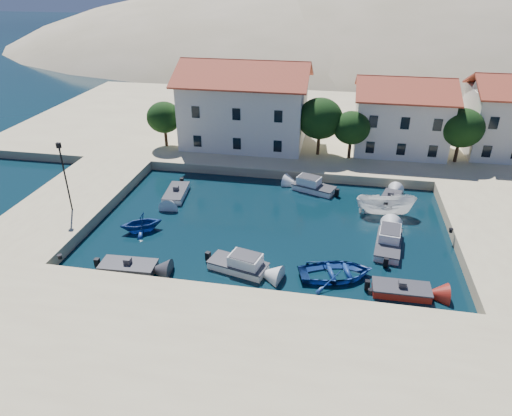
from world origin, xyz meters
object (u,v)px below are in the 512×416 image
at_px(building_left, 245,102).
at_px(boat_east, 384,214).
at_px(rowboat_south, 336,277).
at_px(lamppost, 64,171).
at_px(cabin_cruiser_south, 238,264).
at_px(building_right, 512,114).
at_px(cabin_cruiser_east, 388,243).
at_px(building_mid, 401,114).

distance_m(building_left, boat_east, 21.95).
bearing_deg(rowboat_south, building_left, 9.53).
bearing_deg(lamppost, rowboat_south, -10.66).
bearing_deg(cabin_cruiser_south, building_right, 60.64).
height_order(building_left, rowboat_south, building_left).
bearing_deg(lamppost, cabin_cruiser_south, -16.49).
xyz_separation_m(lamppost, boat_east, (27.35, 6.03, -4.75)).
bearing_deg(building_right, cabin_cruiser_east, -123.24).
bearing_deg(lamppost, cabin_cruiser_east, 0.58).
bearing_deg(lamppost, boat_east, 12.43).
bearing_deg(boat_east, cabin_cruiser_south, 129.64).
distance_m(lamppost, cabin_cruiser_east, 27.60).
distance_m(lamppost, cabin_cruiser_south, 17.29).
xyz_separation_m(cabin_cruiser_south, cabin_cruiser_east, (11.20, 5.03, 0.00)).
distance_m(building_right, cabin_cruiser_south, 37.25).
bearing_deg(building_left, cabin_cruiser_south, -79.56).
distance_m(building_right, cabin_cruiser_east, 26.45).
bearing_deg(rowboat_south, boat_east, -37.72).
height_order(building_left, cabin_cruiser_south, building_left).
bearing_deg(cabin_cruiser_east, building_left, 46.45).
bearing_deg(cabin_cruiser_south, boat_east, 57.88).
bearing_deg(building_left, boat_east, -41.38).
height_order(building_mid, rowboat_south, building_mid).
relative_size(lamppost, cabin_cruiser_east, 1.25).
relative_size(cabin_cruiser_south, boat_east, 0.89).
xyz_separation_m(building_right, cabin_cruiser_east, (-14.23, -21.72, -5.00)).
distance_m(building_left, building_mid, 18.04).
distance_m(building_right, rowboat_south, 32.54).
bearing_deg(cabin_cruiser_east, building_right, -25.43).
height_order(rowboat_south, boat_east, boat_east).
relative_size(building_left, cabin_cruiser_east, 2.95).
bearing_deg(rowboat_south, lamppost, 63.13).
relative_size(building_mid, rowboat_south, 1.93).
bearing_deg(building_left, cabin_cruiser_east, -51.36).
relative_size(cabin_cruiser_south, rowboat_south, 0.87).
distance_m(building_right, lamppost, 46.98).
distance_m(rowboat_south, cabin_cruiser_east, 6.16).
height_order(building_mid, cabin_cruiser_south, building_mid).
height_order(building_right, lamppost, building_right).
distance_m(cabin_cruiser_south, rowboat_south, 7.22).
bearing_deg(lamppost, building_right, 27.93).
relative_size(building_right, rowboat_south, 1.74).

